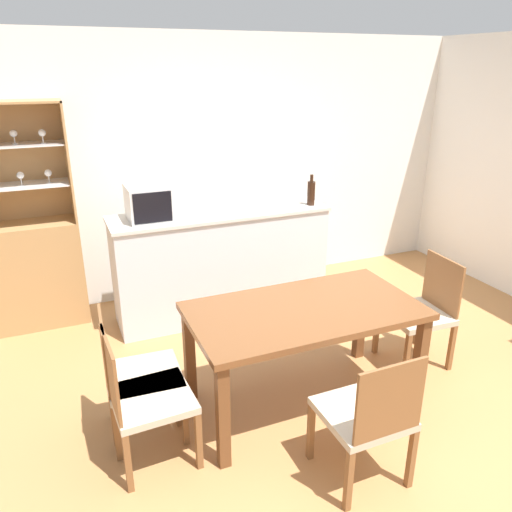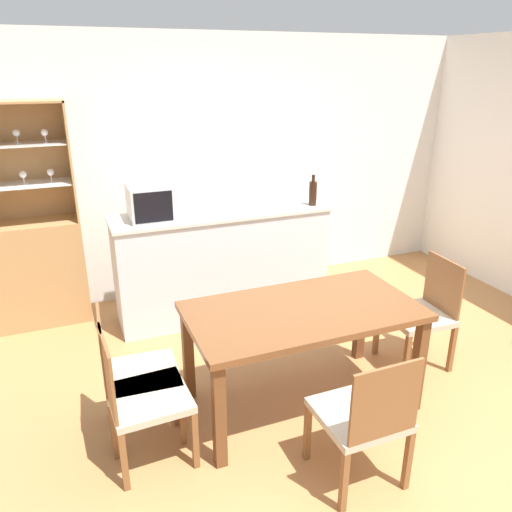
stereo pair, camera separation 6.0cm
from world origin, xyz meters
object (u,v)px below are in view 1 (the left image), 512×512
dining_table (304,321)px  microwave (156,202)px  dining_chair_side_left_far (136,375)px  dining_chair_head_near (367,415)px  display_cabinet (35,261)px  wine_bottle (311,193)px  dining_chair_side_right_far (421,311)px  dining_chair_side_left_near (144,398)px

dining_table → microwave: bearing=112.0°
dining_chair_side_left_far → dining_chair_head_near: same height
display_cabinet → dining_chair_side_left_far: display_cabinet is taller
wine_bottle → dining_chair_side_left_far: bearing=-145.9°
dining_chair_side_left_far → wine_bottle: size_ratio=2.99×
dining_table → dining_chair_head_near: bearing=-90.0°
dining_table → dining_chair_side_left_far: 1.14m
display_cabinet → wine_bottle: 2.59m
dining_chair_side_right_far → wine_bottle: bearing=15.7°
dining_chair_side_left_far → wine_bottle: bearing=127.1°
dining_table → wine_bottle: bearing=60.4°
dining_chair_head_near → dining_chair_side_left_far: bearing=141.1°
dining_table → dining_chair_side_left_far: bearing=173.5°
dining_chair_side_left_far → microwave: bearing=164.2°
display_cabinet → dining_chair_side_right_far: size_ratio=2.29×
dining_chair_side_left_far → dining_chair_side_right_far: bearing=93.0°
dining_table → dining_chair_side_right_far: (1.11, 0.12, -0.21)m
dining_chair_side_right_far → dining_chair_head_near: size_ratio=1.00×
display_cabinet → microwave: bearing=-23.6°
display_cabinet → dining_chair_side_left_far: 1.96m
dining_chair_side_right_far → dining_chair_side_left_near: size_ratio=1.00×
dining_chair_side_right_far → wine_bottle: (-0.30, 1.30, 0.69)m
display_cabinet → wine_bottle: display_cabinet is taller
display_cabinet → dining_chair_side_left_near: (0.55, -2.13, -0.17)m
dining_chair_side_right_far → dining_chair_side_left_near: same height
microwave → wine_bottle: (1.44, -0.12, -0.03)m
dining_chair_side_right_far → dining_chair_side_left_near: 2.24m
dining_chair_side_right_far → dining_chair_side_left_far: size_ratio=1.00×
dining_chair_head_near → microwave: (-0.63, 2.31, 0.72)m
display_cabinet → microwave: display_cabinet is taller
wine_bottle → dining_chair_side_right_far: bearing=-77.0°
microwave → dining_chair_side_right_far: bearing=-39.3°
display_cabinet → dining_chair_side_left_near: 2.20m
dining_table → microwave: (-0.63, 1.55, 0.51)m
dining_chair_side_left_near → dining_chair_head_near: bearing=57.8°
display_cabinet → dining_chair_side_right_far: display_cabinet is taller
dining_table → dining_chair_side_left_far: size_ratio=1.77×
dining_chair_side_right_far → dining_chair_head_near: 1.42m
dining_chair_side_left_near → microwave: 1.88m
dining_chair_side_left_near → dining_chair_side_left_far: 0.25m
dining_table → dining_chair_side_left_near: (-1.11, -0.13, -0.21)m
dining_chair_side_left_near → dining_chair_side_left_far: bearing=177.5°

